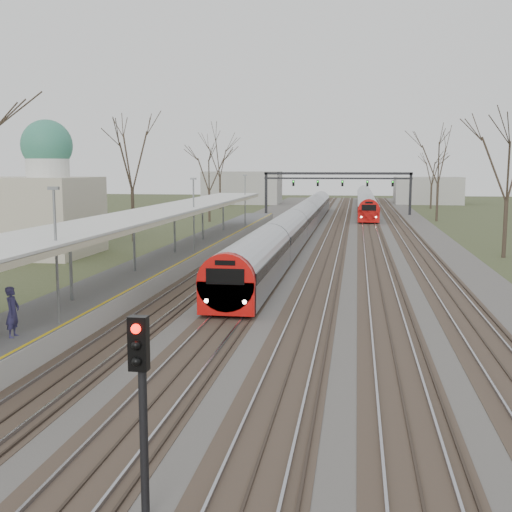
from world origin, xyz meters
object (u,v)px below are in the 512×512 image
Objects in this scene: train_near at (300,220)px; signal_post at (141,389)px; passenger at (13,312)px; train_far at (366,200)px.

train_near is 53.49m from signal_post.
passenger is 0.43× the size of signal_post.
signal_post reaches higher than passenger.
train_far is at bearing 80.58° from train_near.
train_far is at bearing -13.84° from passenger.
passenger is (-5.87, -44.58, 0.40)m from train_near.
train_near and train_far have the same top height.
signal_post is at bearing -93.14° from train_far.
passenger is at bearing -98.43° from train_far.
train_near is at bearing 91.88° from signal_post.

